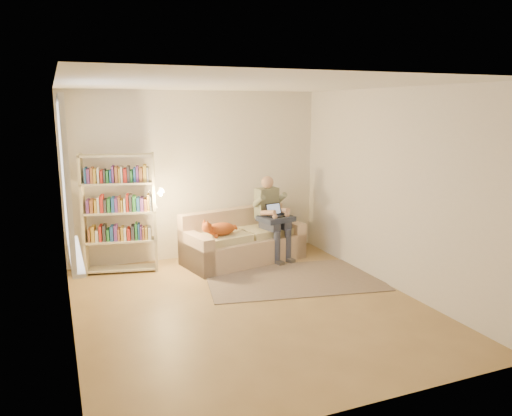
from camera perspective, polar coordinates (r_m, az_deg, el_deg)
name	(u,v)px	position (r m, az deg, el deg)	size (l,w,h in m)	color
floor	(250,306)	(6.13, -0.74, -11.13)	(4.50, 4.50, 0.00)	olive
ceiling	(249,84)	(5.66, -0.80, 13.95)	(4.00, 4.50, 0.02)	white
wall_left	(64,214)	(5.37, -21.05, -0.64)	(0.02, 4.50, 2.60)	silver
wall_right	(392,189)	(6.74, 15.29, 2.06)	(0.02, 4.50, 2.60)	silver
wall_back	(197,176)	(7.86, -6.79, 3.69)	(4.00, 0.02, 2.60)	silver
wall_front	(360,252)	(3.80, 11.77, -4.90)	(4.00, 0.02, 2.60)	silver
window	(69,203)	(5.55, -20.61, 0.56)	(0.12, 1.52, 1.69)	white
sofa	(242,243)	(7.76, -1.58, -4.00)	(1.97, 1.19, 0.78)	beige
person	(271,213)	(7.79, 1.76, -0.54)	(0.45, 0.62, 1.30)	gray
cat	(221,228)	(7.36, -4.04, -2.34)	(0.63, 0.32, 0.24)	#CF6428
blanket	(273,219)	(7.68, 1.94, -1.25)	(0.49, 0.40, 0.08)	#242B40
laptop	(273,213)	(7.67, 1.90, -0.59)	(0.31, 0.28, 0.23)	black
bookshelf	(119,208)	(7.35, -15.34, 0.05)	(1.13, 0.54, 1.72)	beige
rug	(293,279)	(7.03, 4.30, -8.08)	(2.38, 1.40, 0.01)	#816E5D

